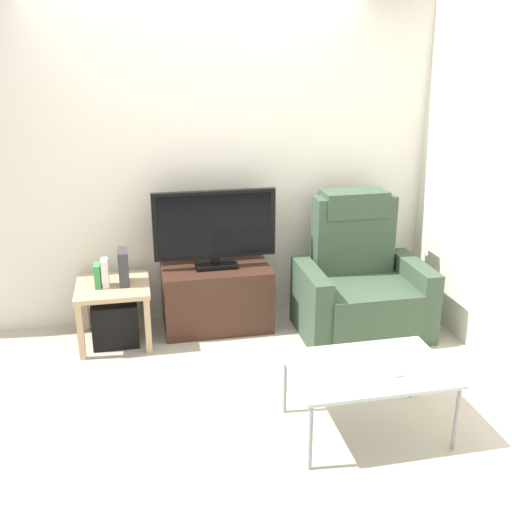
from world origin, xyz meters
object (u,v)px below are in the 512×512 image
(side_table, at_px, (113,294))
(subwoofer_box, at_px, (116,321))
(cell_phone, at_px, (393,370))
(recliner_armchair, at_px, (360,285))
(game_console, at_px, (123,267))
(television, at_px, (215,227))
(tv_stand, at_px, (217,297))
(book_leftmost, at_px, (97,276))
(book_middle, at_px, (105,273))
(coffee_table, at_px, (368,371))

(side_table, xyz_separation_m, subwoofer_box, (-0.00, 0.00, -0.22))
(side_table, height_order, cell_phone, side_table)
(cell_phone, bearing_deg, recliner_armchair, 68.26)
(recliner_armchair, relative_size, game_console, 4.12)
(television, xyz_separation_m, side_table, (-0.79, -0.11, -0.44))
(tv_stand, xyz_separation_m, game_console, (-0.70, -0.08, 0.34))
(tv_stand, distance_m, subwoofer_box, 0.80)
(tv_stand, distance_m, television, 0.58)
(recliner_armchair, xyz_separation_m, cell_phone, (-0.33, -1.35, 0.05))
(side_table, bearing_deg, subwoofer_box, 135.00)
(subwoofer_box, xyz_separation_m, cell_phone, (1.56, -1.53, 0.26))
(book_leftmost, distance_m, cell_phone, 2.25)
(subwoofer_box, relative_size, book_leftmost, 1.92)
(book_middle, distance_m, cell_phone, 2.21)
(book_leftmost, xyz_separation_m, coffee_table, (1.55, -1.44, -0.16))
(subwoofer_box, bearing_deg, television, 7.91)
(book_middle, relative_size, game_console, 0.81)
(television, distance_m, recliner_armchair, 1.22)
(television, distance_m, book_leftmost, 0.95)
(tv_stand, distance_m, book_leftmost, 0.95)
(tv_stand, xyz_separation_m, recliner_armchair, (1.10, -0.26, 0.12))
(tv_stand, distance_m, recliner_armchair, 1.13)
(book_leftmost, relative_size, book_middle, 0.83)
(side_table, relative_size, subwoofer_box, 1.60)
(subwoofer_box, xyz_separation_m, book_middle, (-0.04, -0.02, 0.40))
(book_middle, bearing_deg, side_table, 24.85)
(tv_stand, height_order, recliner_armchair, recliner_armchair)
(cell_phone, bearing_deg, tv_stand, 107.31)
(tv_stand, height_order, subwoofer_box, tv_stand)
(coffee_table, bearing_deg, book_leftmost, 137.07)
(cell_phone, bearing_deg, side_table, 127.58)
(book_leftmost, distance_m, game_console, 0.20)
(recliner_armchair, height_order, side_table, recliner_armchair)
(side_table, height_order, game_console, game_console)
(subwoofer_box, relative_size, cell_phone, 2.25)
(book_middle, bearing_deg, television, 8.85)
(tv_stand, relative_size, coffee_table, 0.94)
(television, height_order, game_console, television)
(television, height_order, book_middle, television)
(television, relative_size, recliner_armchair, 0.88)
(coffee_table, relative_size, cell_phone, 6.00)
(subwoofer_box, height_order, coffee_table, coffee_table)
(coffee_table, bearing_deg, side_table, 134.76)
(side_table, bearing_deg, recliner_armchair, -5.19)
(game_console, relative_size, cell_phone, 1.75)
(television, xyz_separation_m, recliner_armchair, (1.10, -0.28, -0.46))
(television, relative_size, coffee_table, 1.05)
(television, distance_m, subwoofer_box, 1.04)
(subwoofer_box, bearing_deg, book_leftmost, -168.69)
(side_table, height_order, book_leftmost, book_leftmost)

